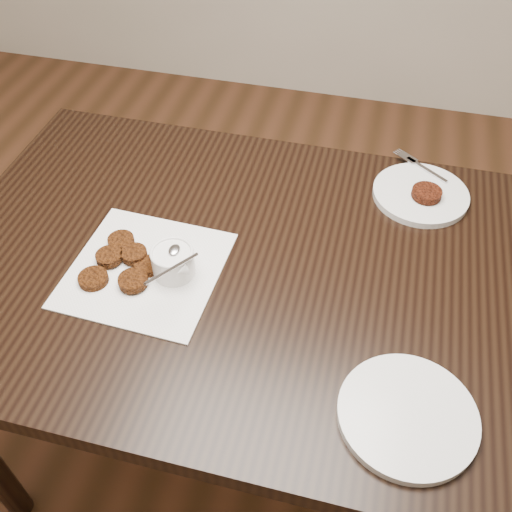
{
  "coord_description": "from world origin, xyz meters",
  "views": [
    {
      "loc": [
        0.23,
        -0.69,
        1.58
      ],
      "look_at": [
        0.04,
        0.03,
        0.8
      ],
      "focal_mm": 40.2,
      "sensor_mm": 36.0,
      "label": 1
    }
  ],
  "objects_px": {
    "table": "(261,370)",
    "sauce_ramekin": "(171,251)",
    "napkin": "(146,270)",
    "plate_with_patty": "(421,191)",
    "plate_empty": "(407,415)"
  },
  "relations": [
    {
      "from": "plate_with_patty",
      "to": "napkin",
      "type": "bearing_deg",
      "value": -144.94
    },
    {
      "from": "table",
      "to": "plate_empty",
      "type": "xyz_separation_m",
      "value": [
        0.3,
        -0.26,
        0.38
      ]
    },
    {
      "from": "table",
      "to": "napkin",
      "type": "relative_size",
      "value": 4.58
    },
    {
      "from": "napkin",
      "to": "plate_with_patty",
      "type": "distance_m",
      "value": 0.62
    },
    {
      "from": "sauce_ramekin",
      "to": "plate_empty",
      "type": "relative_size",
      "value": 0.53
    },
    {
      "from": "table",
      "to": "plate_with_patty",
      "type": "bearing_deg",
      "value": 44.95
    },
    {
      "from": "table",
      "to": "plate_empty",
      "type": "relative_size",
      "value": 5.96
    },
    {
      "from": "table",
      "to": "sauce_ramekin",
      "type": "relative_size",
      "value": 11.29
    },
    {
      "from": "plate_empty",
      "to": "plate_with_patty",
      "type": "bearing_deg",
      "value": 90.87
    },
    {
      "from": "table",
      "to": "plate_with_patty",
      "type": "height_order",
      "value": "plate_with_patty"
    },
    {
      "from": "sauce_ramekin",
      "to": "plate_empty",
      "type": "height_order",
      "value": "sauce_ramekin"
    },
    {
      "from": "table",
      "to": "plate_with_patty",
      "type": "xyz_separation_m",
      "value": [
        0.29,
        0.29,
        0.39
      ]
    },
    {
      "from": "sauce_ramekin",
      "to": "plate_with_patty",
      "type": "height_order",
      "value": "sauce_ramekin"
    },
    {
      "from": "table",
      "to": "plate_empty",
      "type": "distance_m",
      "value": 0.55
    },
    {
      "from": "table",
      "to": "napkin",
      "type": "bearing_deg",
      "value": -162.81
    }
  ]
}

